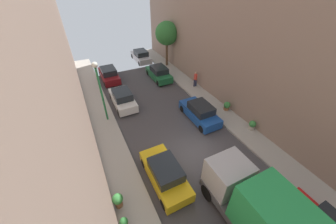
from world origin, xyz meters
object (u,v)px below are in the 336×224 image
(parked_car_left_4, at_px, (109,75))
(parked_car_right_3, at_px, (141,56))
(lamp_post, at_px, (99,84))
(pedestrian, at_px, (196,79))
(potted_plant_5, at_px, (252,125))
(parked_car_right_2, at_px, (159,73))
(potted_plant_3, at_px, (227,106))
(delivery_truck, at_px, (267,220))
(parked_car_right_1, at_px, (200,112))
(potted_plant_0, at_px, (124,223))
(street_tree_1, at_px, (167,34))
(parked_car_left_2, at_px, (165,174))
(potted_plant_1, at_px, (118,200))
(parked_car_left_3, at_px, (123,99))

(parked_car_left_4, height_order, parked_car_right_3, same)
(lamp_post, bearing_deg, pedestrian, 8.93)
(potted_plant_5, bearing_deg, parked_car_right_2, 103.99)
(pedestrian, bearing_deg, potted_plant_3, -88.25)
(parked_car_right_2, xyz_separation_m, potted_plant_3, (2.90, -8.79, -0.14))
(delivery_truck, distance_m, potted_plant_3, 10.64)
(parked_car_right_1, bearing_deg, lamp_post, 155.10)
(parked_car_left_4, bearing_deg, lamp_post, -104.12)
(parked_car_right_3, height_order, potted_plant_0, parked_car_right_3)
(parked_car_left_4, relative_size, potted_plant_5, 5.20)
(street_tree_1, relative_size, potted_plant_0, 6.86)
(parked_car_left_2, height_order, parked_car_right_2, same)
(pedestrian, relative_size, street_tree_1, 0.31)
(parked_car_right_1, bearing_deg, parked_car_left_2, -141.87)
(parked_car_left_4, height_order, potted_plant_0, parked_car_left_4)
(parked_car_left_2, height_order, parked_car_right_3, same)
(lamp_post, bearing_deg, potted_plant_1, -97.81)
(parked_car_left_3, relative_size, parked_car_right_3, 1.00)
(potted_plant_5, relative_size, lamp_post, 0.15)
(pedestrian, bearing_deg, potted_plant_1, -139.35)
(potted_plant_3, bearing_deg, parked_car_left_3, 147.62)
(parked_car_left_4, xyz_separation_m, potted_plant_1, (-3.00, -15.54, -0.02))
(potted_plant_3, bearing_deg, parked_car_left_2, -153.68)
(parked_car_left_4, distance_m, parked_car_right_3, 6.66)
(parked_car_right_2, bearing_deg, potted_plant_1, -122.34)
(parked_car_left_4, height_order, pedestrian, pedestrian)
(parked_car_left_3, bearing_deg, street_tree_1, 39.36)
(pedestrian, bearing_deg, parked_car_right_3, 105.56)
(potted_plant_1, bearing_deg, parked_car_right_2, 57.66)
(parked_car_left_2, relative_size, potted_plant_1, 4.35)
(parked_car_right_3, relative_size, potted_plant_5, 5.20)
(parked_car_left_3, relative_size, parked_car_left_4, 1.00)
(parked_car_left_2, relative_size, parked_car_right_3, 1.00)
(parked_car_left_4, height_order, potted_plant_5, parked_car_left_4)
(parked_car_right_1, distance_m, parked_car_right_2, 8.66)
(parked_car_left_3, distance_m, parked_car_right_2, 6.45)
(pedestrian, xyz_separation_m, potted_plant_3, (0.16, -5.10, -0.49))
(pedestrian, height_order, potted_plant_1, pedestrian)
(potted_plant_1, bearing_deg, potted_plant_0, -91.35)
(pedestrian, bearing_deg, parked_car_right_1, -118.95)
(parked_car_left_3, distance_m, delivery_truck, 14.52)
(parked_car_left_4, bearing_deg, street_tree_1, 4.94)
(parked_car_left_4, distance_m, potted_plant_3, 13.84)
(parked_car_left_3, height_order, parked_car_right_2, same)
(parked_car_left_2, xyz_separation_m, potted_plant_5, (8.35, 1.08, -0.15))
(parked_car_left_2, bearing_deg, parked_car_right_3, 74.19)
(street_tree_1, bearing_deg, potted_plant_0, -122.07)
(parked_car_right_2, distance_m, potted_plant_5, 12.18)
(potted_plant_0, distance_m, potted_plant_1, 1.24)
(potted_plant_5, bearing_deg, parked_car_right_1, 132.99)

